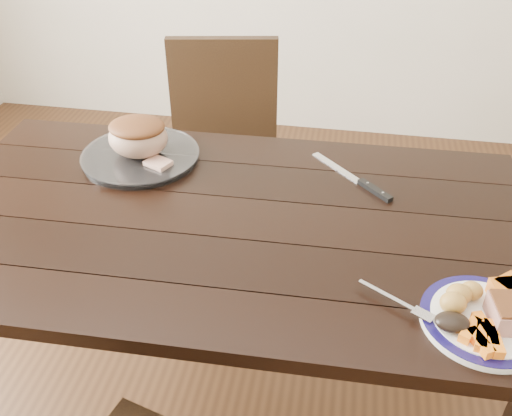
% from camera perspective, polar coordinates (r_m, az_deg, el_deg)
% --- Properties ---
extents(ground, '(4.00, 4.00, 0.00)m').
position_cam_1_polar(ground, '(2.03, -2.24, -18.17)').
color(ground, '#472B16').
rests_on(ground, ground).
extents(dining_table, '(1.62, 0.93, 0.75)m').
position_cam_1_polar(dining_table, '(1.55, -2.79, -3.59)').
color(dining_table, black).
rests_on(dining_table, ground).
extents(chair_far, '(0.49, 0.50, 0.93)m').
position_cam_1_polar(chair_far, '(2.26, -3.22, 5.89)').
color(chair_far, black).
rests_on(chair_far, ground).
extents(dinner_plate, '(0.26, 0.26, 0.02)m').
position_cam_1_polar(dinner_plate, '(1.29, 21.80, -10.46)').
color(dinner_plate, white).
rests_on(dinner_plate, dining_table).
extents(plate_rim, '(0.26, 0.26, 0.02)m').
position_cam_1_polar(plate_rim, '(1.29, 21.88, -10.19)').
color(plate_rim, '#130D45').
rests_on(plate_rim, dinner_plate).
extents(serving_platter, '(0.35, 0.35, 0.02)m').
position_cam_1_polar(serving_platter, '(1.77, -11.45, 5.01)').
color(serving_platter, white).
rests_on(serving_platter, dining_table).
extents(roasted_potatoes, '(0.09, 0.09, 0.05)m').
position_cam_1_polar(roasted_potatoes, '(1.28, 19.72, -8.35)').
color(roasted_potatoes, gold).
rests_on(roasted_potatoes, dinner_plate).
extents(carrot_batons, '(0.08, 0.12, 0.02)m').
position_cam_1_polar(carrot_batons, '(1.23, 21.78, -11.75)').
color(carrot_batons, orange).
rests_on(carrot_batons, dinner_plate).
extents(pumpkin_wedges, '(0.08, 0.08, 0.04)m').
position_cam_1_polar(pumpkin_wedges, '(1.34, 23.74, -7.39)').
color(pumpkin_wedges, orange).
rests_on(pumpkin_wedges, dinner_plate).
extents(dark_mushroom, '(0.07, 0.05, 0.03)m').
position_cam_1_polar(dark_mushroom, '(1.23, 19.05, -10.75)').
color(dark_mushroom, black).
rests_on(dark_mushroom, dinner_plate).
extents(fork, '(0.16, 0.11, 0.00)m').
position_cam_1_polar(fork, '(1.26, 14.26, -9.21)').
color(fork, silver).
rests_on(fork, dinner_plate).
extents(roast_joint, '(0.18, 0.15, 0.12)m').
position_cam_1_polar(roast_joint, '(1.74, -11.70, 6.90)').
color(roast_joint, tan).
rests_on(roast_joint, serving_platter).
extents(cut_slice, '(0.09, 0.08, 0.02)m').
position_cam_1_polar(cut_slice, '(1.69, -9.75, 4.39)').
color(cut_slice, tan).
rests_on(cut_slice, serving_platter).
extents(carving_knife, '(0.24, 0.24, 0.01)m').
position_cam_1_polar(carving_knife, '(1.64, 10.84, 2.35)').
color(carving_knife, silver).
rests_on(carving_knife, dining_table).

